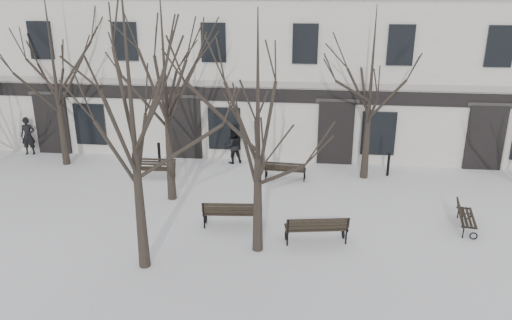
% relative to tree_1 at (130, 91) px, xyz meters
% --- Properties ---
extents(ground, '(100.00, 100.00, 0.00)m').
position_rel_tree_1_xyz_m(ground, '(2.34, 1.61, -5.23)').
color(ground, white).
rests_on(ground, ground).
extents(building, '(40.40, 10.20, 11.40)m').
position_rel_tree_1_xyz_m(building, '(2.34, 14.57, 0.29)').
color(building, silver).
rests_on(building, ground).
extents(tree_1, '(5.86, 5.86, 8.36)m').
position_rel_tree_1_xyz_m(tree_1, '(0.00, 0.00, 0.00)').
color(tree_1, black).
rests_on(tree_1, ground).
extents(tree_2, '(5.10, 5.10, 7.29)m').
position_rel_tree_1_xyz_m(tree_2, '(3.20, 1.33, -0.67)').
color(tree_2, black).
rests_on(tree_2, ground).
extents(tree_4, '(5.51, 5.51, 7.87)m').
position_rel_tree_1_xyz_m(tree_4, '(-6.40, 8.06, -0.31)').
color(tree_4, black).
rests_on(tree_4, ground).
extents(tree_5, '(5.52, 5.52, 7.88)m').
position_rel_tree_1_xyz_m(tree_5, '(-0.51, 4.82, -0.30)').
color(tree_5, black).
rests_on(tree_5, ground).
extents(tree_6, '(4.98, 4.98, 7.12)m').
position_rel_tree_1_xyz_m(tree_6, '(7.05, 7.92, -0.78)').
color(tree_6, black).
rests_on(tree_6, ground).
extents(bench_1, '(2.06, 0.90, 1.01)m').
position_rel_tree_1_xyz_m(bench_1, '(2.19, 2.74, -4.68)').
color(bench_1, black).
rests_on(bench_1, ground).
extents(bench_2, '(2.07, 1.04, 1.00)m').
position_rel_tree_1_xyz_m(bench_2, '(5.02, 1.95, -4.69)').
color(bench_2, black).
rests_on(bench_2, ground).
extents(bench_3, '(1.63, 0.64, 0.81)m').
position_rel_tree_1_xyz_m(bench_3, '(-1.76, 6.90, -4.79)').
color(bench_3, black).
rests_on(bench_3, ground).
extents(bench_4, '(1.76, 0.74, 0.87)m').
position_rel_tree_1_xyz_m(bench_4, '(3.71, 7.24, -4.76)').
color(bench_4, black).
rests_on(bench_4, ground).
extents(bench_5, '(0.82, 1.68, 0.81)m').
position_rel_tree_1_xyz_m(bench_5, '(10.01, 3.55, -4.79)').
color(bench_5, black).
rests_on(bench_5, ground).
extents(bollard_a, '(0.15, 0.15, 1.19)m').
position_rel_tree_1_xyz_m(bollard_a, '(-1.99, 8.10, -4.59)').
color(bollard_a, black).
rests_on(bollard_a, ground).
extents(bollard_b, '(0.13, 0.13, 1.04)m').
position_rel_tree_1_xyz_m(bollard_b, '(8.08, 8.22, -4.67)').
color(bollard_b, black).
rests_on(bollard_b, ground).
extents(pedestrian_a, '(0.75, 0.57, 1.84)m').
position_rel_tree_1_xyz_m(pedestrian_a, '(-8.79, 9.18, -5.23)').
color(pedestrian_a, black).
rests_on(pedestrian_a, ground).
extents(pedestrian_b, '(1.00, 0.91, 1.67)m').
position_rel_tree_1_xyz_m(pedestrian_b, '(1.20, 9.09, -5.23)').
color(pedestrian_b, black).
rests_on(pedestrian_b, ground).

